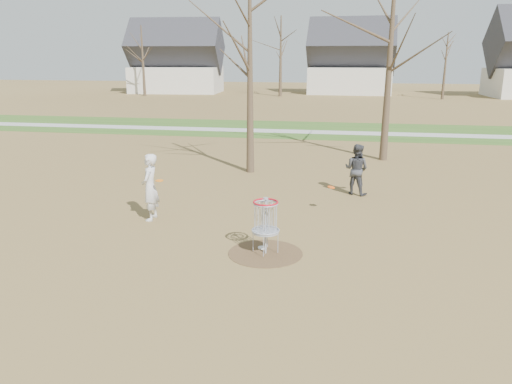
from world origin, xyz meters
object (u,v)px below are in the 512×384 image
player_throwing (356,169)px  disc_golf_basket (266,217)px  disc_grounded (262,248)px  player_standing (150,187)px

player_throwing → disc_golf_basket: 6.21m
player_throwing → disc_grounded: (-2.31, -5.51, -0.85)m
disc_golf_basket → player_throwing: bearing=69.4°
player_throwing → disc_golf_basket: bearing=93.4°
player_standing → disc_golf_basket: 4.14m
disc_grounded → disc_golf_basket: bearing=-66.8°
disc_grounded → player_throwing: bearing=67.3°
disc_grounded → disc_golf_basket: 0.95m
player_throwing → player_standing: bearing=57.4°
disc_grounded → disc_golf_basket: disc_golf_basket is taller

